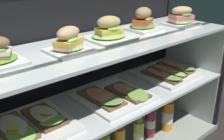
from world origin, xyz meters
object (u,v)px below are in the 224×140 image
at_px(juice_bottle_back_left, 150,122).
at_px(plated_roll_sandwich_near_left_corner, 143,21).
at_px(open_sandwich_tray_right_of_center, 30,125).
at_px(plated_roll_sandwich_mid_left, 69,42).
at_px(plated_roll_sandwich_mid_right, 109,31).
at_px(open_sandwich_tray_near_left_corner, 168,72).
at_px(juice_bottle_front_left_end, 119,140).
at_px(open_sandwich_tray_mid_left, 115,96).
at_px(plated_roll_sandwich_far_left, 181,18).
at_px(juice_bottle_tucked_behind, 138,132).
at_px(juice_bottle_back_right, 167,115).

bearing_deg(juice_bottle_back_left, plated_roll_sandwich_near_left_corner, 115.72).
height_order(open_sandwich_tray_right_of_center, juice_bottle_back_left, open_sandwich_tray_right_of_center).
bearing_deg(juice_bottle_back_left, plated_roll_sandwich_mid_left, -179.62).
bearing_deg(plated_roll_sandwich_near_left_corner, plated_roll_sandwich_mid_right, -174.09).
distance_m(plated_roll_sandwich_near_left_corner, open_sandwich_tray_near_left_corner, 0.39).
relative_size(plated_roll_sandwich_mid_left, juice_bottle_back_left, 0.74).
distance_m(plated_roll_sandwich_mid_left, plated_roll_sandwich_mid_right, 0.26).
relative_size(juice_bottle_front_left_end, juice_bottle_back_left, 0.94).
height_order(plated_roll_sandwich_near_left_corner, open_sandwich_tray_right_of_center, plated_roll_sandwich_near_left_corner).
height_order(plated_roll_sandwich_mid_left, plated_roll_sandwich_mid_right, plated_roll_sandwich_mid_right).
relative_size(open_sandwich_tray_near_left_corner, juice_bottle_front_left_end, 1.58).
relative_size(plated_roll_sandwich_near_left_corner, juice_bottle_back_left, 0.78).
bearing_deg(open_sandwich_tray_right_of_center, open_sandwich_tray_mid_left, -4.60).
bearing_deg(open_sandwich_tray_mid_left, plated_roll_sandwich_far_left, 0.59).
distance_m(plated_roll_sandwich_mid_right, juice_bottle_tucked_behind, 0.65).
height_order(open_sandwich_tray_right_of_center, open_sandwich_tray_mid_left, open_sandwich_tray_right_of_center).
bearing_deg(plated_roll_sandwich_far_left, plated_roll_sandwich_mid_right, 175.59).
distance_m(open_sandwich_tray_mid_left, open_sandwich_tray_near_left_corner, 0.46).
height_order(open_sandwich_tray_near_left_corner, juice_bottle_tucked_behind, open_sandwich_tray_near_left_corner).
bearing_deg(plated_roll_sandwich_mid_right, plated_roll_sandwich_mid_left, -170.67).
xyz_separation_m(juice_bottle_front_left_end, juice_bottle_back_right, (0.39, -0.03, 0.02)).
height_order(plated_roll_sandwich_mid_right, open_sandwich_tray_mid_left, plated_roll_sandwich_mid_right).
bearing_deg(juice_bottle_tucked_behind, juice_bottle_back_right, -2.22).
xyz_separation_m(plated_roll_sandwich_near_left_corner, juice_bottle_back_right, (0.17, -0.09, -0.62)).
bearing_deg(juice_bottle_back_right, open_sandwich_tray_mid_left, 177.31).
distance_m(plated_roll_sandwich_far_left, juice_bottle_tucked_behind, 0.72).
relative_size(plated_roll_sandwich_mid_left, open_sandwich_tray_near_left_corner, 0.50).
bearing_deg(plated_roll_sandwich_mid_left, juice_bottle_back_left, 0.38).
xyz_separation_m(open_sandwich_tray_mid_left, juice_bottle_tucked_behind, (0.18, -0.01, -0.30)).
xyz_separation_m(open_sandwich_tray_near_left_corner, juice_bottle_back_right, (-0.02, -0.04, -0.28)).
bearing_deg(juice_bottle_front_left_end, juice_bottle_tucked_behind, -10.58).
xyz_separation_m(plated_roll_sandwich_mid_right, juice_bottle_front_left_end, (0.05, -0.03, -0.63)).
bearing_deg(juice_bottle_tucked_behind, plated_roll_sandwich_mid_right, 162.23).
xyz_separation_m(plated_roll_sandwich_mid_right, juice_bottle_back_right, (0.44, -0.07, -0.61)).
relative_size(plated_roll_sandwich_mid_left, juice_bottle_front_left_end, 0.79).
bearing_deg(juice_bottle_tucked_behind, open_sandwich_tray_near_left_corner, 5.77).
height_order(plated_roll_sandwich_mid_right, plated_roll_sandwich_far_left, plated_roll_sandwich_mid_right).
xyz_separation_m(juice_bottle_front_left_end, juice_bottle_tucked_behind, (0.13, -0.02, 0.01)).
relative_size(open_sandwich_tray_near_left_corner, juice_bottle_tucked_behind, 1.54).
distance_m(plated_roll_sandwich_mid_left, juice_bottle_back_left, 0.83).
relative_size(open_sandwich_tray_mid_left, juice_bottle_back_right, 1.37).
bearing_deg(open_sandwich_tray_right_of_center, juice_bottle_tucked_behind, -4.25).
xyz_separation_m(plated_roll_sandwich_mid_right, open_sandwich_tray_right_of_center, (-0.45, -0.01, -0.32)).
bearing_deg(plated_roll_sandwich_far_left, juice_bottle_tucked_behind, -177.36).
bearing_deg(juice_bottle_front_left_end, plated_roll_sandwich_near_left_corner, 14.96).
distance_m(plated_roll_sandwich_mid_left, open_sandwich_tray_near_left_corner, 0.78).
distance_m(plated_roll_sandwich_mid_right, plated_roll_sandwich_far_left, 0.53).
height_order(plated_roll_sandwich_far_left, juice_bottle_back_right, plated_roll_sandwich_far_left).
height_order(plated_roll_sandwich_far_left, open_sandwich_tray_mid_left, plated_roll_sandwich_far_left).
distance_m(plated_roll_sandwich_mid_left, juice_bottle_tucked_behind, 0.76).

